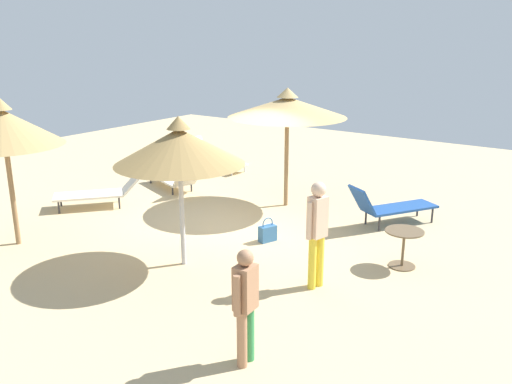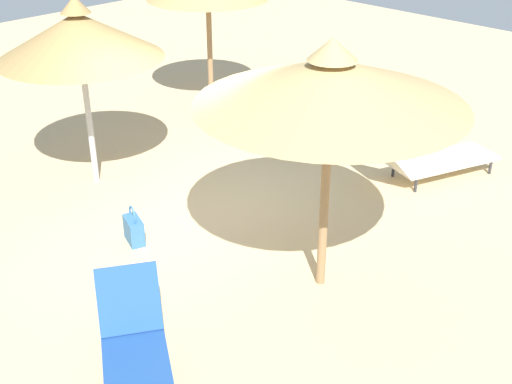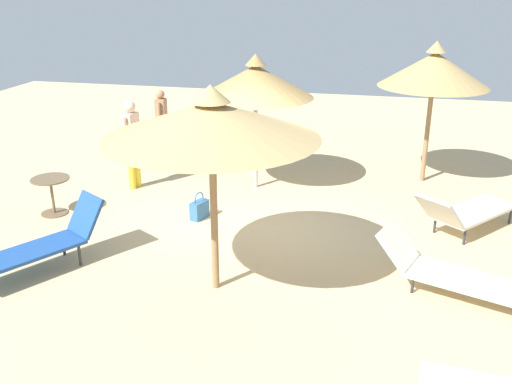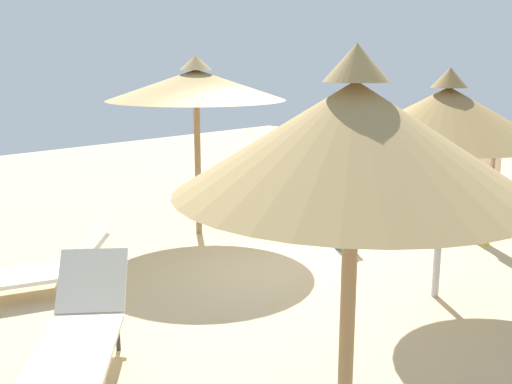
{
  "view_description": "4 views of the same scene",
  "coord_description": "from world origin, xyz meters",
  "px_view_note": "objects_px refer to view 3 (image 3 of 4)",
  "views": [
    {
      "loc": [
        6.64,
        -8.52,
        3.98
      ],
      "look_at": [
        -0.05,
        0.91,
        0.56
      ],
      "focal_mm": 37.69,
      "sensor_mm": 36.0,
      "label": 1
    },
    {
      "loc": [
        5.02,
        5.83,
        4.46
      ],
      "look_at": [
        -0.2,
        0.67,
        0.57
      ],
      "focal_mm": 46.93,
      "sensor_mm": 36.0,
      "label": 2
    },
    {
      "loc": [
        -1.99,
        8.52,
        4.04
      ],
      "look_at": [
        0.03,
        -0.27,
        0.57
      ],
      "focal_mm": 39.69,
      "sensor_mm": 36.0,
      "label": 3
    },
    {
      "loc": [
        -5.77,
        -5.27,
        2.78
      ],
      "look_at": [
        -0.01,
        0.58,
        0.92
      ],
      "focal_mm": 42.03,
      "sensor_mm": 36.0,
      "label": 4
    }
  ],
  "objects_px": {
    "parasol_umbrella_far_left": "(211,120)",
    "person_standing_near_left": "(162,118)",
    "lounge_chair_back": "(450,272)",
    "lounge_chair_center": "(465,211)",
    "person_standing_front": "(132,138)",
    "parasol_umbrella_front": "(256,81)",
    "handbag": "(199,209)",
    "side_table_round": "(51,189)",
    "lounge_chair_far_right": "(42,243)",
    "parasol_umbrella_near_right": "(434,70)"
  },
  "relations": [
    {
      "from": "parasol_umbrella_far_left",
      "to": "lounge_chair_back",
      "type": "distance_m",
      "value": 3.77
    },
    {
      "from": "handbag",
      "to": "side_table_round",
      "type": "bearing_deg",
      "value": 8.25
    },
    {
      "from": "lounge_chair_center",
      "to": "side_table_round",
      "type": "bearing_deg",
      "value": 6.43
    },
    {
      "from": "parasol_umbrella_near_right",
      "to": "handbag",
      "type": "relative_size",
      "value": 5.72
    },
    {
      "from": "lounge_chair_center",
      "to": "side_table_round",
      "type": "xyz_separation_m",
      "value": [
        7.11,
        0.8,
        0.08
      ]
    },
    {
      "from": "parasol_umbrella_far_left",
      "to": "side_table_round",
      "type": "distance_m",
      "value": 4.45
    },
    {
      "from": "parasol_umbrella_far_left",
      "to": "lounge_chair_far_right",
      "type": "height_order",
      "value": "parasol_umbrella_far_left"
    },
    {
      "from": "lounge_chair_center",
      "to": "lounge_chair_back",
      "type": "distance_m",
      "value": 2.1
    },
    {
      "from": "parasol_umbrella_near_right",
      "to": "lounge_chair_back",
      "type": "distance_m",
      "value": 5.0
    },
    {
      "from": "person_standing_near_left",
      "to": "side_table_round",
      "type": "height_order",
      "value": "person_standing_near_left"
    },
    {
      "from": "parasol_umbrella_near_right",
      "to": "person_standing_near_left",
      "type": "distance_m",
      "value": 6.23
    },
    {
      "from": "lounge_chair_back",
      "to": "parasol_umbrella_near_right",
      "type": "bearing_deg",
      "value": -88.26
    },
    {
      "from": "parasol_umbrella_front",
      "to": "lounge_chair_far_right",
      "type": "xyz_separation_m",
      "value": [
        2.23,
        4.07,
        -1.72
      ]
    },
    {
      "from": "parasol_umbrella_front",
      "to": "handbag",
      "type": "relative_size",
      "value": 5.35
    },
    {
      "from": "parasol_umbrella_front",
      "to": "side_table_round",
      "type": "xyz_separation_m",
      "value": [
        3.24,
        2.16,
        -1.68
      ]
    },
    {
      "from": "handbag",
      "to": "parasol_umbrella_near_right",
      "type": "bearing_deg",
      "value": -143.18
    },
    {
      "from": "lounge_chair_far_right",
      "to": "lounge_chair_back",
      "type": "distance_m",
      "value": 5.73
    },
    {
      "from": "parasol_umbrella_near_right",
      "to": "lounge_chair_far_right",
      "type": "bearing_deg",
      "value": 43.36
    },
    {
      "from": "parasol_umbrella_front",
      "to": "handbag",
      "type": "height_order",
      "value": "parasol_umbrella_front"
    },
    {
      "from": "lounge_chair_back",
      "to": "side_table_round",
      "type": "distance_m",
      "value": 6.83
    },
    {
      "from": "parasol_umbrella_front",
      "to": "parasol_umbrella_near_right",
      "type": "distance_m",
      "value": 3.53
    },
    {
      "from": "lounge_chair_center",
      "to": "lounge_chair_back",
      "type": "relative_size",
      "value": 0.94
    },
    {
      "from": "lounge_chair_back",
      "to": "person_standing_near_left",
      "type": "height_order",
      "value": "person_standing_near_left"
    },
    {
      "from": "parasol_umbrella_far_left",
      "to": "lounge_chair_center",
      "type": "distance_m",
      "value": 4.81
    },
    {
      "from": "parasol_umbrella_far_left",
      "to": "lounge_chair_center",
      "type": "relative_size",
      "value": 1.37
    },
    {
      "from": "lounge_chair_back",
      "to": "parasol_umbrella_far_left",
      "type": "bearing_deg",
      "value": 10.19
    },
    {
      "from": "parasol_umbrella_far_left",
      "to": "person_standing_front",
      "type": "bearing_deg",
      "value": -51.38
    },
    {
      "from": "parasol_umbrella_near_right",
      "to": "lounge_chair_center",
      "type": "bearing_deg",
      "value": 102.07
    },
    {
      "from": "parasol_umbrella_front",
      "to": "lounge_chair_back",
      "type": "xyz_separation_m",
      "value": [
        -3.47,
        3.42,
        -1.83
      ]
    },
    {
      "from": "handbag",
      "to": "parasol_umbrella_front",
      "type": "bearing_deg",
      "value": -109.0
    },
    {
      "from": "lounge_chair_back",
      "to": "lounge_chair_center",
      "type": "bearing_deg",
      "value": -101.01
    },
    {
      "from": "lounge_chair_center",
      "to": "handbag",
      "type": "distance_m",
      "value": 4.5
    },
    {
      "from": "person_standing_near_left",
      "to": "side_table_round",
      "type": "relative_size",
      "value": 2.26
    },
    {
      "from": "parasol_umbrella_far_left",
      "to": "lounge_chair_center",
      "type": "height_order",
      "value": "parasol_umbrella_far_left"
    },
    {
      "from": "lounge_chair_far_right",
      "to": "parasol_umbrella_far_left",
      "type": "bearing_deg",
      "value": -177.93
    },
    {
      "from": "lounge_chair_center",
      "to": "side_table_round",
      "type": "relative_size",
      "value": 3.01
    },
    {
      "from": "lounge_chair_center",
      "to": "person_standing_front",
      "type": "distance_m",
      "value": 6.33
    },
    {
      "from": "parasol_umbrella_front",
      "to": "side_table_round",
      "type": "distance_m",
      "value": 4.24
    },
    {
      "from": "parasol_umbrella_near_right",
      "to": "lounge_chair_far_right",
      "type": "xyz_separation_m",
      "value": [
        5.55,
        5.24,
        -1.88
      ]
    },
    {
      "from": "parasol_umbrella_front",
      "to": "lounge_chair_back",
      "type": "relative_size",
      "value": 1.23
    },
    {
      "from": "parasol_umbrella_front",
      "to": "handbag",
      "type": "xyz_separation_m",
      "value": [
        0.61,
        1.78,
        -1.97
      ]
    },
    {
      "from": "person_standing_near_left",
      "to": "lounge_chair_back",
      "type": "bearing_deg",
      "value": 139.79
    },
    {
      "from": "parasol_umbrella_far_left",
      "to": "person_standing_near_left",
      "type": "xyz_separation_m",
      "value": [
        3.06,
        -5.78,
        -1.5
      ]
    },
    {
      "from": "parasol_umbrella_front",
      "to": "side_table_round",
      "type": "height_order",
      "value": "parasol_umbrella_front"
    },
    {
      "from": "person_standing_front",
      "to": "parasol_umbrella_far_left",
      "type": "bearing_deg",
      "value": 128.62
    },
    {
      "from": "parasol_umbrella_front",
      "to": "person_standing_near_left",
      "type": "xyz_separation_m",
      "value": [
        2.71,
        -1.8,
        -1.29
      ]
    },
    {
      "from": "parasol_umbrella_near_right",
      "to": "lounge_chair_far_right",
      "type": "distance_m",
      "value": 7.86
    },
    {
      "from": "parasol_umbrella_far_left",
      "to": "person_standing_front",
      "type": "height_order",
      "value": "parasol_umbrella_far_left"
    },
    {
      "from": "parasol_umbrella_near_right",
      "to": "person_standing_front",
      "type": "relative_size",
      "value": 1.6
    },
    {
      "from": "person_standing_near_left",
      "to": "handbag",
      "type": "bearing_deg",
      "value": 120.35
    }
  ]
}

